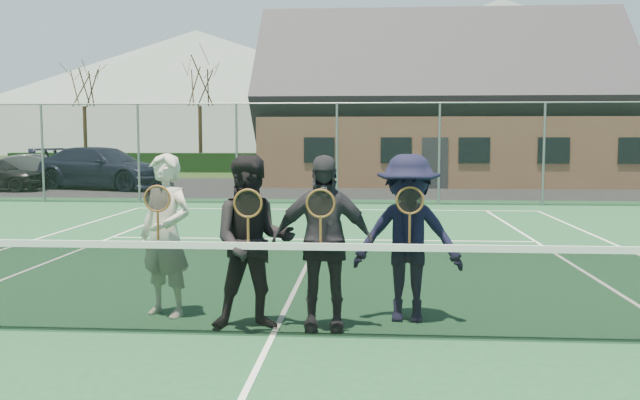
% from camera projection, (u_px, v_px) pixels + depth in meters
% --- Properties ---
extents(ground, '(220.00, 220.00, 0.00)m').
position_uv_depth(ground, '(345.00, 188.00, 26.60)').
color(ground, '#254017').
rests_on(ground, ground).
extents(court_surface, '(30.00, 30.00, 0.02)m').
position_uv_depth(court_surface, '(273.00, 337.00, 6.73)').
color(court_surface, '#1C4C2B').
rests_on(court_surface, ground).
extents(tarmac_carpark, '(40.00, 12.00, 0.01)m').
position_uv_depth(tarmac_carpark, '(244.00, 188.00, 26.88)').
color(tarmac_carpark, black).
rests_on(tarmac_carpark, ground).
extents(hedge_row, '(40.00, 1.20, 1.10)m').
position_uv_depth(hedge_row, '(352.00, 163.00, 38.47)').
color(hedge_row, black).
rests_on(hedge_row, ground).
extents(hill_west, '(110.00, 110.00, 18.00)m').
position_uv_depth(hill_west, '(197.00, 91.00, 102.05)').
color(hill_west, slate).
rests_on(hill_west, ground).
extents(hill_centre, '(120.00, 120.00, 22.00)m').
position_uv_depth(hill_centre, '(500.00, 75.00, 98.64)').
color(hill_centre, '#52635A').
rests_on(hill_centre, ground).
extents(car_b, '(4.19, 2.03, 1.32)m').
position_uv_depth(car_b, '(39.00, 171.00, 26.84)').
color(car_b, gray).
rests_on(car_b, ground).
extents(car_c, '(6.02, 3.80, 1.63)m').
position_uv_depth(car_c, '(104.00, 168.00, 26.17)').
color(car_c, black).
rests_on(car_c, ground).
extents(court_markings, '(11.03, 23.83, 0.01)m').
position_uv_depth(court_markings, '(273.00, 336.00, 6.73)').
color(court_markings, white).
rests_on(court_markings, court_surface).
extents(tennis_net, '(11.68, 0.08, 1.10)m').
position_uv_depth(tennis_net, '(272.00, 285.00, 6.69)').
color(tennis_net, slate).
rests_on(tennis_net, ground).
extents(perimeter_fence, '(30.07, 0.07, 3.02)m').
position_uv_depth(perimeter_fence, '(337.00, 153.00, 20.00)').
color(perimeter_fence, slate).
rests_on(perimeter_fence, ground).
extents(clubhouse, '(15.60, 8.20, 7.70)m').
position_uv_depth(clubhouse, '(438.00, 92.00, 29.91)').
color(clubhouse, '#9E6B4C').
rests_on(clubhouse, ground).
extents(tree_a, '(3.20, 3.20, 7.77)m').
position_uv_depth(tree_a, '(83.00, 73.00, 40.12)').
color(tree_a, '#3B2515').
rests_on(tree_a, ground).
extents(tree_b, '(3.20, 3.20, 7.77)m').
position_uv_depth(tree_b, '(199.00, 72.00, 39.62)').
color(tree_b, '#372114').
rests_on(tree_b, ground).
extents(tree_c, '(3.20, 3.20, 7.77)m').
position_uv_depth(tree_c, '(388.00, 71.00, 38.83)').
color(tree_c, '#372214').
rests_on(tree_c, ground).
extents(tree_d, '(3.20, 3.20, 7.77)m').
position_uv_depth(tree_d, '(566.00, 70.00, 38.12)').
color(tree_d, '#371F14').
rests_on(tree_d, ground).
extents(player_a, '(0.77, 0.66, 1.80)m').
position_uv_depth(player_a, '(166.00, 235.00, 7.46)').
color(player_a, beige).
rests_on(player_a, court_surface).
extents(player_b, '(0.99, 0.83, 1.80)m').
position_uv_depth(player_b, '(253.00, 242.00, 6.95)').
color(player_b, black).
rests_on(player_b, court_surface).
extents(player_c, '(1.07, 0.52, 1.80)m').
position_uv_depth(player_c, '(322.00, 242.00, 6.94)').
color(player_c, '#28272D').
rests_on(player_c, court_surface).
extents(player_d, '(1.21, 0.76, 1.80)m').
position_uv_depth(player_d, '(408.00, 238.00, 7.25)').
color(player_d, black).
rests_on(player_d, court_surface).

